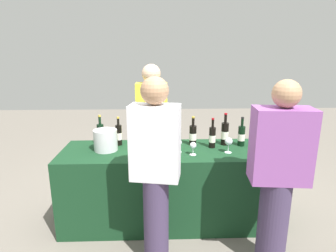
{
  "coord_description": "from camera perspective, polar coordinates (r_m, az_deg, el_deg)",
  "views": [
    {
      "loc": [
        -0.1,
        -2.72,
        1.76
      ],
      "look_at": [
        0.0,
        0.0,
        1.04
      ],
      "focal_mm": 30.45,
      "sensor_mm": 36.0,
      "label": 1
    }
  ],
  "objects": [
    {
      "name": "wine_bottle_4",
      "position": [
        3.07,
        11.3,
        -1.47
      ],
      "size": [
        0.08,
        0.08,
        0.34
      ],
      "color": "black",
      "rests_on": "tasting_table"
    },
    {
      "name": "wine_bottle_2",
      "position": [
        3.01,
        5.0,
        -1.81
      ],
      "size": [
        0.08,
        0.08,
        0.31
      ],
      "color": "black",
      "rests_on": "tasting_table"
    },
    {
      "name": "guest_0",
      "position": [
        2.27,
        -2.52,
        -8.55
      ],
      "size": [
        0.41,
        0.27,
        1.58
      ],
      "rotation": [
        0.0,
        0.0,
        -0.18
      ],
      "color": "#3F3351",
      "rests_on": "ground_plane"
    },
    {
      "name": "wine_bottle_5",
      "position": [
        3.08,
        14.48,
        -1.87
      ],
      "size": [
        0.07,
        0.07,
        0.31
      ],
      "color": "black",
      "rests_on": "tasting_table"
    },
    {
      "name": "wine_glass_1",
      "position": [
        2.68,
        0.27,
        -4.29
      ],
      "size": [
        0.07,
        0.07,
        0.13
      ],
      "color": "silver",
      "rests_on": "tasting_table"
    },
    {
      "name": "wine_glass_2",
      "position": [
        2.79,
        2.11,
        -3.47
      ],
      "size": [
        0.07,
        0.07,
        0.13
      ],
      "color": "silver",
      "rests_on": "tasting_table"
    },
    {
      "name": "tasting_table",
      "position": [
        3.04,
        0.0,
        -11.85
      ],
      "size": [
        2.15,
        0.69,
        0.79
      ],
      "primitive_type": "cube",
      "color": "#14381E",
      "rests_on": "ground_plane"
    },
    {
      "name": "wine_glass_3",
      "position": [
        2.74,
        5.05,
        -4.02
      ],
      "size": [
        0.06,
        0.06,
        0.13
      ],
      "color": "silver",
      "rests_on": "tasting_table"
    },
    {
      "name": "ice_bucket",
      "position": [
        2.91,
        -12.39,
        -2.78
      ],
      "size": [
        0.23,
        0.23,
        0.21
      ],
      "primitive_type": "cylinder",
      "color": "silver",
      "rests_on": "tasting_table"
    },
    {
      "name": "guest_1",
      "position": [
        2.41,
        21.16,
        -8.9
      ],
      "size": [
        0.46,
        0.28,
        1.57
      ],
      "rotation": [
        0.0,
        0.0,
        -0.1
      ],
      "color": "#3F3351",
      "rests_on": "ground_plane"
    },
    {
      "name": "wine_bottle_0",
      "position": [
        3.07,
        -13.34,
        -1.66
      ],
      "size": [
        0.07,
        0.07,
        0.33
      ],
      "color": "black",
      "rests_on": "tasting_table"
    },
    {
      "name": "wine_glass_4",
      "position": [
        2.84,
        12.05,
        -3.12
      ],
      "size": [
        0.08,
        0.08,
        0.15
      ],
      "color": "silver",
      "rests_on": "tasting_table"
    },
    {
      "name": "wine_bottle_3",
      "position": [
        2.96,
        8.85,
        -2.2
      ],
      "size": [
        0.07,
        0.07,
        0.31
      ],
      "color": "black",
      "rests_on": "tasting_table"
    },
    {
      "name": "ground_plane",
      "position": [
        3.24,
        0.0,
        -18.12
      ],
      "size": [
        12.0,
        12.0,
        0.0
      ],
      "primitive_type": "plane",
      "color": "slate"
    },
    {
      "name": "wine_glass_0",
      "position": [
        2.72,
        -4.63,
        -4.02
      ],
      "size": [
        0.07,
        0.07,
        0.13
      ],
      "color": "silver",
      "rests_on": "tasting_table"
    },
    {
      "name": "server_pouring",
      "position": [
        3.43,
        -3.23,
        0.01
      ],
      "size": [
        0.37,
        0.22,
        1.62
      ],
      "rotation": [
        0.0,
        0.0,
        3.14
      ],
      "color": "brown",
      "rests_on": "ground_plane"
    },
    {
      "name": "wine_bottle_1",
      "position": [
        3.05,
        -9.84,
        -1.73
      ],
      "size": [
        0.07,
        0.07,
        0.3
      ],
      "color": "black",
      "rests_on": "tasting_table"
    }
  ]
}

